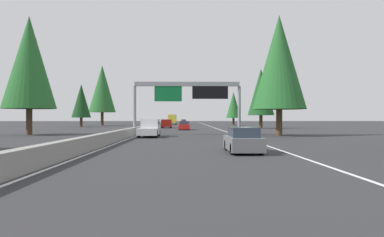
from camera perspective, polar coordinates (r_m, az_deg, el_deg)
ground_plane at (r=63.16m, az=-6.20°, el=-1.71°), size 320.00×320.00×0.00m
median_barrier at (r=83.10m, az=-5.18°, el=-0.96°), size 180.00×0.56×0.90m
shoulder_stripe_right at (r=73.14m, az=3.54°, el=-1.46°), size 160.00×0.16×0.01m
shoulder_stripe_median at (r=73.10m, az=-5.31°, el=-1.46°), size 160.00×0.16×0.01m
sign_gantry_overhead at (r=42.70m, az=-0.54°, el=4.08°), size 0.50×12.68×6.24m
sedan_near_center at (r=21.33m, az=8.01°, el=-3.46°), size 4.40×1.80×1.47m
pickup_far_left at (r=38.69m, az=-6.67°, el=-1.51°), size 5.60×2.00×1.86m
minivan_mid_left at (r=72.13m, az=-3.99°, el=-0.73°), size 5.00×1.95×1.69m
sedan_near_right at (r=117.47m, az=-1.31°, el=-0.53°), size 4.40×1.80×1.47m
sedan_distant_b at (r=60.36m, az=-1.24°, el=-1.15°), size 4.40×1.80×1.47m
box_truck_far_right at (r=110.59m, az=-3.11°, el=-0.09°), size 8.50×2.40×2.95m
conifer_right_near at (r=41.99m, az=13.55°, el=8.60°), size 5.94×5.94×13.50m
conifer_right_mid at (r=70.47m, az=10.79°, el=4.12°), size 5.02×5.02×11.41m
conifer_right_far at (r=97.02m, az=6.54°, el=2.13°), size 3.93×3.93×8.94m
conifer_left_near at (r=47.08m, az=-24.23°, el=8.05°), size 6.16×6.16×14.01m
conifer_left_mid at (r=82.62m, az=-17.02°, el=2.66°), size 4.12×4.12×9.37m
conifer_left_far at (r=97.69m, az=-13.94°, el=4.57°), size 6.95×6.95×15.80m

